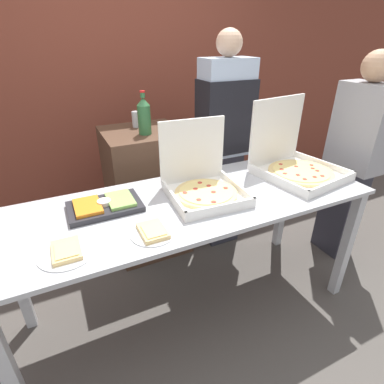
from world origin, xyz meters
name	(u,v)px	position (x,y,z in m)	size (l,w,h in m)	color
ground_plane	(192,306)	(0.00, 0.00, 0.00)	(16.00, 16.00, 0.00)	#514C47
brick_wall_behind	(116,74)	(0.00, 1.70, 1.40)	(10.00, 0.06, 2.80)	brown
buffet_table	(192,216)	(0.00, 0.00, 0.76)	(2.17, 0.76, 0.88)	#B7BABF
pizza_box_near_left	(202,182)	(0.09, 0.04, 0.95)	(0.45, 0.46, 0.42)	white
pizza_box_near_right	(294,162)	(0.80, 0.04, 0.96)	(0.56, 0.58, 0.49)	white
paper_plate_front_right	(153,232)	(-0.32, -0.23, 0.89)	(0.22, 0.22, 0.03)	white
paper_plate_front_center	(67,251)	(-0.70, -0.20, 0.89)	(0.25, 0.25, 0.03)	white
veggie_tray	(105,205)	(-0.48, 0.11, 0.90)	(0.39, 0.25, 0.05)	#28282D
sideboard_podium	(147,192)	(-0.03, 0.84, 0.54)	(0.61, 0.59, 1.07)	#4C3323
soda_bottle	(144,116)	(-0.03, 0.75, 1.21)	(0.10, 0.10, 0.31)	#2D6638
soda_can_silver	(136,119)	(-0.03, 0.96, 1.13)	(0.07, 0.07, 0.12)	silver
person_server_vest	(224,136)	(0.60, 0.64, 1.00)	(0.42, 0.24, 1.78)	#2D2D38
person_guest_plaid	(353,159)	(1.43, 0.06, 0.86)	(0.22, 0.40, 1.65)	#2D2D38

